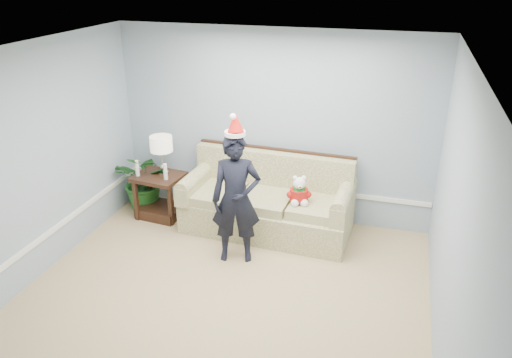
{
  "coord_description": "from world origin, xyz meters",
  "views": [
    {
      "loc": [
        1.68,
        -3.96,
        3.49
      ],
      "look_at": [
        0.04,
        1.55,
        0.95
      ],
      "focal_mm": 35.0,
      "sensor_mm": 36.0,
      "label": 1
    }
  ],
  "objects": [
    {
      "name": "room_shell",
      "position": [
        0.0,
        0.0,
        1.35
      ],
      "size": [
        4.54,
        5.04,
        2.74
      ],
      "color": "tan",
      "rests_on": "ground"
    },
    {
      "name": "side_table",
      "position": [
        -1.54,
        1.94,
        0.25
      ],
      "size": [
        0.73,
        0.63,
        0.65
      ],
      "rotation": [
        0.0,
        0.0,
        -0.1
      ],
      "color": "#321D12",
      "rests_on": "room_shell"
    },
    {
      "name": "table_lamp",
      "position": [
        -1.5,
        2.01,
        1.08
      ],
      "size": [
        0.32,
        0.32,
        0.57
      ],
      "color": "silver",
      "rests_on": "side_table"
    },
    {
      "name": "santa_hat",
      "position": [
        -0.1,
        1.19,
        1.76
      ],
      "size": [
        0.32,
        0.34,
        0.29
      ],
      "rotation": [
        0.0,
        0.0,
        0.39
      ],
      "color": "white",
      "rests_on": "man"
    },
    {
      "name": "man",
      "position": [
        -0.1,
        1.18,
        0.83
      ],
      "size": [
        0.69,
        0.54,
        1.65
      ],
      "primitive_type": "imported",
      "rotation": [
        0.0,
        0.0,
        0.28
      ],
      "color": "black",
      "rests_on": "room_shell"
    },
    {
      "name": "teddy_bear",
      "position": [
        0.54,
        1.82,
        0.7
      ],
      "size": [
        0.3,
        0.31,
        0.39
      ],
      "rotation": [
        0.0,
        0.0,
        0.32
      ],
      "color": "white",
      "rests_on": "sofa"
    },
    {
      "name": "houseplant",
      "position": [
        -1.86,
        2.11,
        0.45
      ],
      "size": [
        0.85,
        0.74,
        0.91
      ],
      "primitive_type": "imported",
      "rotation": [
        0.0,
        0.0,
        -0.04
      ],
      "color": "#1D571F",
      "rests_on": "room_shell"
    },
    {
      "name": "sofa",
      "position": [
        0.07,
        2.03,
        0.38
      ],
      "size": [
        2.32,
        1.07,
        1.07
      ],
      "rotation": [
        0.0,
        0.0,
        -0.04
      ],
      "color": "#4F5E2C",
      "rests_on": "room_shell"
    },
    {
      "name": "candle_pair",
      "position": [
        -1.59,
        1.83,
        0.76
      ],
      "size": [
        0.5,
        0.06,
        0.23
      ],
      "color": "silver",
      "rests_on": "side_table"
    },
    {
      "name": "wainscot_trim",
      "position": [
        -1.18,
        1.18,
        0.45
      ],
      "size": [
        4.49,
        4.99,
        0.06
      ],
      "color": "white",
      "rests_on": "room_shell"
    }
  ]
}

